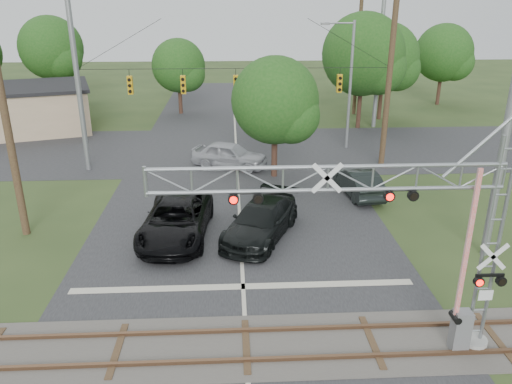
{
  "coord_description": "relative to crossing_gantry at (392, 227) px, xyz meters",
  "views": [
    {
      "loc": [
        -0.35,
        -10.84,
        10.19
      ],
      "look_at": [
        0.59,
        7.5,
        3.09
      ],
      "focal_mm": 35.0,
      "sensor_mm": 36.0,
      "label": 1
    }
  ],
  "objects": [
    {
      "name": "road_main",
      "position": [
        -4.12,
        8.36,
        -4.22
      ],
      "size": [
        14.0,
        90.0,
        0.02
      ],
      "primitive_type": "cube",
      "color": "#252527",
      "rests_on": "ground"
    },
    {
      "name": "road_cross",
      "position": [
        -4.12,
        22.36,
        -4.22
      ],
      "size": [
        90.0,
        12.0,
        0.02
      ],
      "primitive_type": "cube",
      "color": "#252527",
      "rests_on": "ground"
    },
    {
      "name": "railroad_track",
      "position": [
        -4.12,
        0.36,
        -4.2
      ],
      "size": [
        90.0,
        3.2,
        0.17
      ],
      "color": "#4C4642",
      "rests_on": "ground"
    },
    {
      "name": "crossing_gantry",
      "position": [
        0.0,
        0.0,
        0.0
      ],
      "size": [
        10.27,
        0.87,
        6.82
      ],
      "color": "gray",
      "rests_on": "ground"
    },
    {
      "name": "traffic_signal_span",
      "position": [
        -3.18,
        18.36,
        1.46
      ],
      "size": [
        19.34,
        0.36,
        11.5
      ],
      "color": "gray",
      "rests_on": "ground"
    },
    {
      "name": "pickup_black",
      "position": [
        -7.03,
        8.31,
        -3.37
      ],
      "size": [
        3.29,
        6.35,
        1.71
      ],
      "primitive_type": "imported",
      "rotation": [
        0.0,
        0.0,
        -0.08
      ],
      "color": "black",
      "rests_on": "ground"
    },
    {
      "name": "car_dark",
      "position": [
        -3.18,
        8.13,
        -3.42
      ],
      "size": [
        4.36,
        6.01,
        1.62
      ],
      "primitive_type": "imported",
      "rotation": [
        0.0,
        0.0,
        -0.42
      ],
      "color": "black",
      "rests_on": "ground"
    },
    {
      "name": "sedan_silver",
      "position": [
        -4.59,
        18.4,
        -3.4
      ],
      "size": [
        5.26,
        3.6,
        1.66
      ],
      "primitive_type": "imported",
      "rotation": [
        0.0,
        0.0,
        1.2
      ],
      "color": "#A0A1A8",
      "rests_on": "ground"
    },
    {
      "name": "suv_dark",
      "position": [
        2.57,
        13.18,
        -3.49
      ],
      "size": [
        2.05,
        4.62,
        1.48
      ],
      "primitive_type": "imported",
      "rotation": [
        0.0,
        0.0,
        3.25
      ],
      "color": "black",
      "rests_on": "ground"
    },
    {
      "name": "streetlight",
      "position": [
        3.79,
        22.48,
        0.75
      ],
      "size": [
        2.38,
        0.25,
        8.91
      ],
      "color": "gray",
      "rests_on": "ground"
    },
    {
      "name": "utility_poles",
      "position": [
        -1.58,
        20.61,
        2.26
      ],
      "size": [
        25.46,
        28.35,
        13.48
      ],
      "color": "#3D261C",
      "rests_on": "ground"
    },
    {
      "name": "treeline",
      "position": [
        -3.92,
        33.17,
        1.17
      ],
      "size": [
        52.55,
        29.2,
        9.39
      ],
      "color": "#3C251B",
      "rests_on": "ground"
    }
  ]
}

